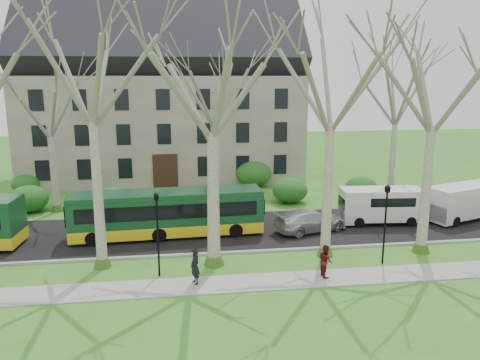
# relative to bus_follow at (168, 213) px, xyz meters

# --- Properties ---
(ground) EXTENTS (120.00, 120.00, 0.00)m
(ground) POSITION_rel_bus_follow_xyz_m (5.61, -5.08, -1.54)
(ground) COLOR #407521
(ground) RESTS_ON ground
(sidewalk) EXTENTS (70.00, 2.00, 0.06)m
(sidewalk) POSITION_rel_bus_follow_xyz_m (5.61, -7.58, -1.51)
(sidewalk) COLOR gray
(sidewalk) RESTS_ON ground
(road) EXTENTS (80.00, 8.00, 0.06)m
(road) POSITION_rel_bus_follow_xyz_m (5.61, 0.42, -1.51)
(road) COLOR black
(road) RESTS_ON ground
(curb) EXTENTS (80.00, 0.25, 0.14)m
(curb) POSITION_rel_bus_follow_xyz_m (5.61, -3.58, -1.47)
(curb) COLOR #A5A39E
(curb) RESTS_ON ground
(building) EXTENTS (26.50, 12.20, 16.00)m
(building) POSITION_rel_bus_follow_xyz_m (-0.39, 18.92, 6.52)
(building) COLOR slate
(building) RESTS_ON ground
(tree_row_verge) EXTENTS (49.00, 7.00, 14.00)m
(tree_row_verge) POSITION_rel_bus_follow_xyz_m (5.61, -4.78, 5.46)
(tree_row_verge) COLOR gray
(tree_row_verge) RESTS_ON ground
(tree_row_far) EXTENTS (33.00, 7.00, 12.00)m
(tree_row_far) POSITION_rel_bus_follow_xyz_m (4.28, 5.92, 4.46)
(tree_row_far) COLOR gray
(tree_row_far) RESTS_ON ground
(lamp_row) EXTENTS (36.22, 0.22, 4.30)m
(lamp_row) POSITION_rel_bus_follow_xyz_m (5.61, -6.08, 1.03)
(lamp_row) COLOR black
(lamp_row) RESTS_ON ground
(hedges) EXTENTS (30.60, 8.60, 2.00)m
(hedges) POSITION_rel_bus_follow_xyz_m (0.94, 8.92, -0.54)
(hedges) COLOR #17531F
(hedges) RESTS_ON ground
(bus_follow) EXTENTS (11.99, 3.06, 2.97)m
(bus_follow) POSITION_rel_bus_follow_xyz_m (0.00, 0.00, 0.00)
(bus_follow) COLOR #124123
(bus_follow) RESTS_ON road
(sedan) EXTENTS (5.31, 3.37, 1.43)m
(sedan) POSITION_rel_bus_follow_xyz_m (9.18, -0.38, -0.77)
(sedan) COLOR #B3B4B8
(sedan) RESTS_ON road
(van_a) EXTENTS (5.69, 2.50, 2.41)m
(van_a) POSITION_rel_bus_follow_xyz_m (14.48, 0.62, -0.28)
(van_a) COLOR silver
(van_a) RESTS_ON road
(van_b) EXTENTS (6.01, 3.75, 2.47)m
(van_b) POSITION_rel_bus_follow_xyz_m (20.56, 0.60, -0.25)
(van_b) COLOR silver
(van_b) RESTS_ON road
(pedestrian_a) EXTENTS (0.65, 0.77, 1.78)m
(pedestrian_a) POSITION_rel_bus_follow_xyz_m (1.39, -7.34, -0.59)
(pedestrian_a) COLOR black
(pedestrian_a) RESTS_ON sidewalk
(pedestrian_b) EXTENTS (0.69, 0.85, 1.66)m
(pedestrian_b) POSITION_rel_bus_follow_xyz_m (7.94, -7.38, -0.66)
(pedestrian_b) COLOR #541316
(pedestrian_b) RESTS_ON sidewalk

